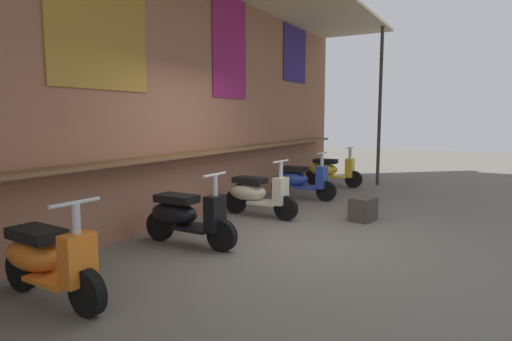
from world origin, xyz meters
The scene contains 8 objects.
ground_plane centered at (0.00, 0.00, 0.00)m, with size 36.10×36.10×0.00m, color #605B54.
market_stall_facade centered at (-0.01, 1.91, 2.16)m, with size 12.89×2.14×3.98m.
scooter_orange centered at (-2.88, 1.08, 0.39)m, with size 0.49×1.40×0.97m.
scooter_black centered at (-0.90, 1.08, 0.39)m, with size 0.46×1.40×0.97m.
scooter_cream centered at (0.99, 1.08, 0.39)m, with size 0.49×1.40×0.97m.
scooter_blue centered at (2.82, 1.08, 0.39)m, with size 0.46×1.40×0.97m.
scooter_yellow centered at (4.68, 1.08, 0.39)m, with size 0.46×1.40×0.97m.
merchandise_crate centered at (1.54, -0.59, 0.19)m, with size 0.41×0.33×0.37m, color #3D3833.
Camera 1 is at (-5.23, -2.39, 1.64)m, focal length 30.30 mm.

